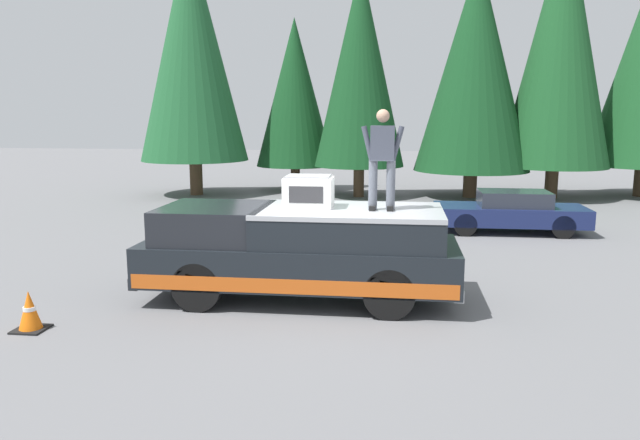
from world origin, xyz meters
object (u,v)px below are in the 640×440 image
object	(u,v)px
parked_car_navy	(510,212)
traffic_cone	(30,312)
pickup_truck	(300,251)
compressor_unit	(309,191)
person_on_truck_bed	(382,157)

from	to	relation	value
parked_car_navy	traffic_cone	world-z (taller)	parked_car_navy
pickup_truck	compressor_unit	bearing A→B (deg)	-58.80
compressor_unit	pickup_truck	bearing A→B (deg)	121.20
pickup_truck	parked_car_navy	bearing A→B (deg)	-35.14
person_on_truck_bed	traffic_cone	distance (m)	6.07
person_on_truck_bed	traffic_cone	bearing A→B (deg)	111.01
parked_car_navy	traffic_cone	size ratio (longest dim) A/B	6.61
parked_car_navy	compressor_unit	bearing A→B (deg)	145.33
person_on_truck_bed	parked_car_navy	distance (m)	7.99
pickup_truck	parked_car_navy	distance (m)	8.40
compressor_unit	person_on_truck_bed	distance (m)	1.43
pickup_truck	traffic_cone	world-z (taller)	pickup_truck
compressor_unit	traffic_cone	world-z (taller)	compressor_unit
parked_car_navy	pickup_truck	bearing A→B (deg)	144.86
traffic_cone	pickup_truck	bearing A→B (deg)	-61.29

